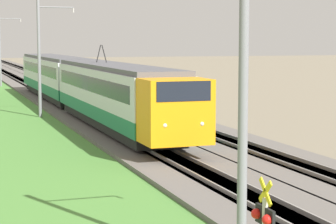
% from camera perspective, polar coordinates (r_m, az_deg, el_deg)
% --- Properties ---
extents(ballast_main, '(240.00, 4.40, 0.30)m').
position_cam_1_polar(ballast_main, '(57.05, -9.53, 0.92)').
color(ballast_main, '#605B56').
rests_on(ballast_main, ground).
extents(ballast_adjacent, '(240.00, 4.40, 0.30)m').
position_cam_1_polar(ballast_adjacent, '(57.90, -5.34, 1.06)').
color(ballast_adjacent, '#605B56').
rests_on(ballast_adjacent, ground).
extents(track_main, '(240.00, 1.57, 0.45)m').
position_cam_1_polar(track_main, '(57.05, -9.53, 0.93)').
color(track_main, '#4C4238').
rests_on(track_main, ground).
extents(track_adjacent, '(240.00, 1.57, 0.45)m').
position_cam_1_polar(track_adjacent, '(57.90, -5.34, 1.07)').
color(track_adjacent, '#4C4238').
rests_on(track_adjacent, ground).
extents(passenger_train, '(43.44, 2.98, 5.09)m').
position_cam_1_polar(passenger_train, '(47.94, -7.78, 2.64)').
color(passenger_train, orange).
rests_on(passenger_train, ground).
extents(catenary_mast_near, '(0.22, 2.56, 8.30)m').
position_cam_1_polar(catenary_mast_near, '(14.45, 6.79, 1.95)').
color(catenary_mast_near, slate).
rests_on(catenary_mast_near, ground).
extents(catenary_mast_mid, '(0.22, 2.56, 8.51)m').
position_cam_1_polar(catenary_mast_mid, '(45.54, -11.09, 4.92)').
color(catenary_mast_mid, slate).
rests_on(catenary_mast_mid, ground).
extents(catenary_mast_far, '(0.22, 2.56, 8.74)m').
position_cam_1_polar(catenary_mast_far, '(77.46, -14.39, 5.43)').
color(catenary_mast_far, slate).
rests_on(catenary_mast_far, ground).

